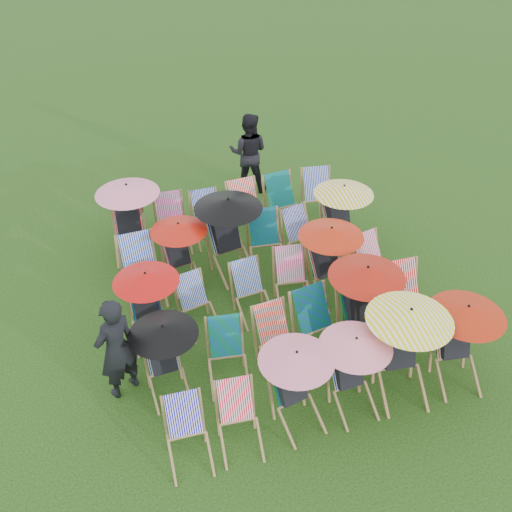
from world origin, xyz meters
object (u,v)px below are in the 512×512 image
object	(u,v)px
deckchair_0	(188,436)
deckchair_5	(460,343)
person_left	(116,349)
person_rear	(249,152)
deckchair_29	(319,198)

from	to	relation	value
deckchair_0	deckchair_5	size ratio (longest dim) A/B	0.65
person_left	person_rear	world-z (taller)	person_rear
deckchair_5	person_rear	size ratio (longest dim) A/B	0.73
deckchair_0	deckchair_5	bearing A→B (deg)	4.17
deckchair_0	deckchair_29	distance (m)	5.98
deckchair_0	deckchair_5	world-z (taller)	deckchair_5
deckchair_5	person_left	size ratio (longest dim) A/B	0.76
person_left	deckchair_0	bearing A→B (deg)	86.31
deckchair_29	deckchair_0	bearing A→B (deg)	-120.63
deckchair_29	person_left	world-z (taller)	person_left
deckchair_29	person_left	size ratio (longest dim) A/B	0.60
deckchair_5	person_left	bearing A→B (deg)	173.75
deckchair_5	person_rear	bearing A→B (deg)	109.57
deckchair_5	person_left	distance (m)	4.81
person_left	person_rear	size ratio (longest dim) A/B	0.96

